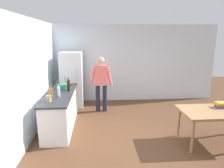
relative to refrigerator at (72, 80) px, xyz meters
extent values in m
plane|color=brown|center=(1.90, -2.40, -0.90)|extent=(14.00, 14.00, 0.00)
cube|color=silver|center=(1.90, 0.60, 0.45)|extent=(6.40, 0.12, 2.70)
cube|color=silver|center=(-0.70, -2.20, 0.45)|extent=(0.12, 5.60, 2.70)
cube|color=white|center=(-0.10, -1.60, -0.47)|extent=(0.60, 2.12, 0.86)
cube|color=#2D2D33|center=(-0.10, -1.60, -0.02)|extent=(0.64, 2.20, 0.04)
cube|color=white|center=(0.00, 0.00, 0.00)|extent=(0.70, 0.64, 1.80)
cylinder|color=#B2B2B7|center=(0.22, -0.34, 0.20)|extent=(0.02, 0.02, 0.40)
cylinder|color=#1E1E2D|center=(0.84, -0.55, -0.48)|extent=(0.13, 0.13, 0.84)
cylinder|color=#1E1E2D|center=(1.06, -0.55, -0.48)|extent=(0.13, 0.13, 0.84)
cube|color=#E56660|center=(0.95, -0.55, 0.24)|extent=(0.38, 0.22, 0.60)
sphere|color=tan|center=(0.95, -0.55, 0.69)|extent=(0.22, 0.22, 0.22)
cylinder|color=#E56660|center=(0.70, -0.59, 0.22)|extent=(0.20, 0.09, 0.55)
cylinder|color=#E56660|center=(1.20, -0.59, 0.22)|extent=(0.20, 0.09, 0.55)
cube|color=#9E754C|center=(3.30, -2.70, -0.18)|extent=(1.40, 0.90, 0.05)
cylinder|color=#9E754C|center=(2.70, -3.05, -0.55)|extent=(0.06, 0.06, 0.70)
cylinder|color=#9E754C|center=(2.70, -2.35, -0.55)|extent=(0.06, 0.06, 0.70)
cylinder|color=#2D845B|center=(-0.07, -1.13, 0.06)|extent=(0.28, 0.28, 0.12)
cube|color=black|center=(-0.24, -1.13, 0.08)|extent=(0.06, 0.03, 0.02)
cube|color=black|center=(0.10, -1.13, 0.08)|extent=(0.06, 0.03, 0.02)
cylinder|color=tan|center=(-0.22, -2.30, 0.07)|extent=(0.11, 0.11, 0.14)
cylinder|color=olive|center=(-0.20, -2.29, 0.21)|extent=(0.02, 0.05, 0.22)
cylinder|color=olive|center=(-0.20, -2.31, 0.21)|extent=(0.02, 0.04, 0.22)
cylinder|color=#996619|center=(-0.23, -1.98, 0.11)|extent=(0.06, 0.06, 0.22)
cylinder|color=#996619|center=(-0.23, -1.98, 0.25)|extent=(0.03, 0.03, 0.06)
cylinder|color=#1E5123|center=(-0.13, -1.65, 0.14)|extent=(0.08, 0.08, 0.28)
cylinder|color=#1E5123|center=(-0.13, -1.65, 0.31)|extent=(0.03, 0.03, 0.06)
cylinder|color=gray|center=(-0.07, -0.87, 0.13)|extent=(0.06, 0.06, 0.26)
cylinder|color=gray|center=(-0.07, -0.87, 0.29)|extent=(0.02, 0.02, 0.06)
cylinder|color=black|center=(0.09, -1.41, 0.14)|extent=(0.08, 0.08, 0.28)
cylinder|color=black|center=(0.09, -1.41, 0.31)|extent=(0.03, 0.03, 0.06)
cylinder|color=silver|center=(-0.07, -1.93, 0.12)|extent=(0.07, 0.07, 0.24)
cylinder|color=silver|center=(-0.07, -1.93, 0.27)|extent=(0.03, 0.03, 0.06)
cube|color=#284C8E|center=(3.55, -2.55, -0.13)|extent=(0.23, 0.16, 0.04)
cube|color=#B22D28|center=(3.54, -2.54, -0.10)|extent=(0.22, 0.18, 0.03)
cube|color=orange|center=(3.54, -2.54, -0.07)|extent=(0.27, 0.15, 0.03)
cube|color=gold|center=(3.55, -2.53, -0.04)|extent=(0.21, 0.18, 0.03)
camera|label=1|loc=(0.84, -6.60, 1.37)|focal=32.63mm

